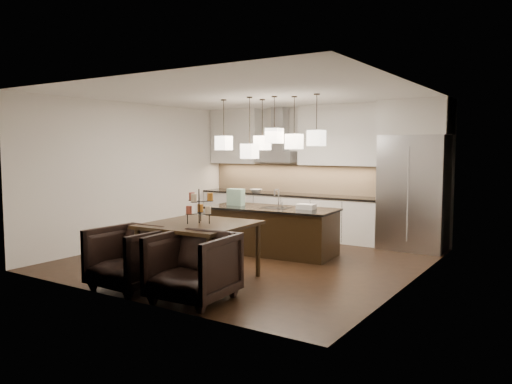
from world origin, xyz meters
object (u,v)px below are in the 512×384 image
Objects in this scene: island_body at (272,231)px; dining_table at (200,252)px; armchair_left at (130,258)px; armchair_right at (193,267)px; refrigerator at (413,193)px.

dining_table is at bearing -92.08° from island_body.
armchair_right is (1.08, 0.05, 0.01)m from armchair_left.
island_body is 3.05m from armchair_left.
refrigerator is 4.41m from dining_table.
dining_table reaches higher than island_body.
armchair_left reaches higher than dining_table.
armchair_right is at bearing -106.42° from refrigerator.
refrigerator is 2.77m from island_body.
refrigerator reaches higher than dining_table.
island_body is 2.39× the size of armchair_right.
island_body is at bearing -139.55° from refrigerator.
armchair_left is 1.08m from armchair_right.
armchair_right is (-1.39, -4.71, -0.64)m from refrigerator.
dining_table is (-1.95, -3.90, -0.66)m from refrigerator.
armchair_left is (-2.47, -4.76, -0.65)m from refrigerator.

